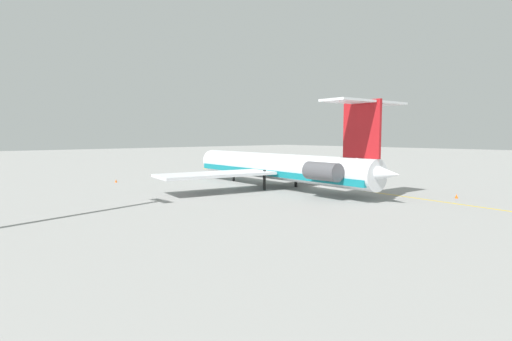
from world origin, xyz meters
TOP-DOWN VIEW (x-y plane):
  - ground at (0.00, 0.00)m, footprint 398.88×398.88m
  - main_jetliner at (2.75, 6.68)m, footprint 42.03×37.23m
  - ground_crew_near_nose at (21.99, -9.74)m, footprint 0.39×0.27m
  - ground_crew_near_tail at (20.79, -11.68)m, footprint 0.36×0.29m
  - safety_cone_nose at (26.91, 22.04)m, footprint 0.40×0.40m
  - safety_cone_wingtip at (-19.09, -3.10)m, footprint 0.40×0.40m
  - safety_cone_tail at (24.53, -6.55)m, footprint 0.40×0.40m
  - taxiway_centreline at (3.93, -1.62)m, footprint 75.06×8.83m

SIDE VIEW (x-z plane):
  - ground at x=0.00m, z-range 0.00..0.00m
  - taxiway_centreline at x=3.93m, z-range 0.00..0.01m
  - safety_cone_nose at x=26.91m, z-range 0.00..0.55m
  - safety_cone_wingtip at x=-19.09m, z-range 0.00..0.55m
  - safety_cone_tail at x=24.53m, z-range 0.00..0.55m
  - ground_crew_near_nose at x=21.99m, z-range 0.22..1.90m
  - ground_crew_near_tail at x=20.79m, z-range 0.22..1.91m
  - main_jetliner at x=2.75m, z-range -2.78..9.45m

